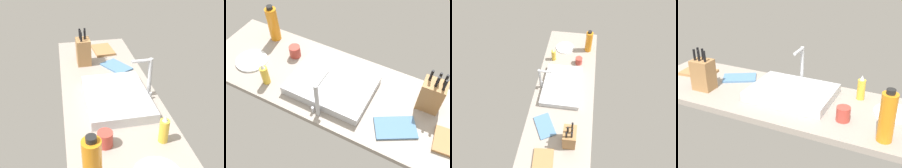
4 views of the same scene
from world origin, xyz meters
TOP-DOWN VIEW (x-y plane):
  - countertop_slab at (0.00, 0.00)cm, footprint 183.79×56.63cm
  - sink_basin at (5.45, 2.57)cm, footprint 48.22×35.47cm
  - faucet at (3.13, 21.45)cm, footprint 5.50×12.49cm
  - knife_block at (-48.05, -10.65)cm, footprint 12.43×10.09cm
  - cutting_board at (-68.00, 6.82)cm, footprint 24.53×17.39cm
  - soap_bottle at (42.36, 17.17)cm, footprint 4.64×4.64cm
  - water_bottle at (62.09, -18.73)cm, footprint 7.37×7.37cm
  - dinner_plate at (62.22, 7.52)cm, footprint 20.42×20.42cm
  - dish_towel at (-37.29, 11.49)cm, footprint 25.35×22.25cm
  - coffee_mug at (40.01, -10.16)cm, footprint 7.30×7.30cm

SIDE VIEW (x-z plane):
  - countertop_slab at x=0.00cm, z-range 0.00..3.50cm
  - dinner_plate at x=62.22cm, z-range 3.50..4.70cm
  - dish_towel at x=-37.29cm, z-range 3.50..4.70cm
  - cutting_board at x=-68.00cm, z-range 3.50..5.30cm
  - sink_basin at x=5.45cm, z-range 3.50..9.04cm
  - coffee_mug at x=40.01cm, z-range 3.50..11.12cm
  - soap_bottle at x=42.36cm, z-range 2.59..17.34cm
  - knife_block at x=-48.05cm, z-range 0.49..26.05cm
  - water_bottle at x=62.09cm, z-range 2.75..28.75cm
  - faucet at x=3.13cm, z-range 5.55..29.92cm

